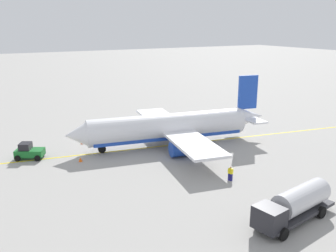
{
  "coord_description": "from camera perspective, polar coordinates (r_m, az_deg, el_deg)",
  "views": [
    {
      "loc": [
        25.17,
        45.56,
        17.43
      ],
      "look_at": [
        0.0,
        0.0,
        3.0
      ],
      "focal_mm": 39.49,
      "sensor_mm": 36.0,
      "label": 1
    }
  ],
  "objects": [
    {
      "name": "fuel_tanker",
      "position": [
        35.92,
        18.95,
        -11.35
      ],
      "size": [
        9.98,
        4.1,
        3.15
      ],
      "color": "#2D2D33",
      "rests_on": "ground"
    },
    {
      "name": "refueling_worker",
      "position": [
        43.34,
        9.61,
        -7.27
      ],
      "size": [
        0.53,
        0.62,
        1.71
      ],
      "color": "navy",
      "rests_on": "ground"
    },
    {
      "name": "safety_cone_wingtip",
      "position": [
        57.01,
        -13.1,
        -2.41
      ],
      "size": [
        0.54,
        0.54,
        0.6
      ],
      "primitive_type": "cone",
      "color": "#F2590F",
      "rests_on": "ground"
    },
    {
      "name": "ground_plane",
      "position": [
        54.89,
        0.0,
        -3.02
      ],
      "size": [
        400.0,
        400.0,
        0.0
      ],
      "primitive_type": "plane",
      "color": "#9E9B96"
    },
    {
      "name": "taxi_line_marking",
      "position": [
        54.89,
        0.0,
        -3.01
      ],
      "size": [
        87.71,
        15.58,
        0.01
      ],
      "primitive_type": "cube",
      "rotation": [
        0.0,
        0.0,
        -0.17
      ],
      "color": "yellow",
      "rests_on": "ground"
    },
    {
      "name": "airplane",
      "position": [
        54.23,
        0.46,
        -0.22
      ],
      "size": [
        30.81,
        26.99,
        9.84
      ],
      "color": "white",
      "rests_on": "ground"
    },
    {
      "name": "safety_cone_nose",
      "position": [
        49.89,
        -13.37,
        -5.04
      ],
      "size": [
        0.52,
        0.52,
        0.58
      ],
      "primitive_type": "cone",
      "color": "#F2590F",
      "rests_on": "ground"
    },
    {
      "name": "pushback_tug",
      "position": [
        52.73,
        -20.67,
        -3.69
      ],
      "size": [
        4.12,
        3.62,
        2.2
      ],
      "color": "#196B28",
      "rests_on": "ground"
    }
  ]
}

